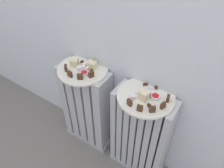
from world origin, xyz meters
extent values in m
cube|color=#B2B2B7|center=(-0.20, 0.28, 0.01)|extent=(0.34, 0.14, 0.03)
cube|color=#B2B2B7|center=(-0.34, 0.28, 0.33)|extent=(0.05, 0.14, 0.60)
cube|color=#B2B2B7|center=(-0.27, 0.28, 0.33)|extent=(0.05, 0.14, 0.60)
cube|color=#B2B2B7|center=(-0.20, 0.28, 0.33)|extent=(0.05, 0.14, 0.60)
cube|color=#B2B2B7|center=(-0.13, 0.28, 0.33)|extent=(0.05, 0.14, 0.60)
cube|color=#B2B2B7|center=(-0.06, 0.28, 0.33)|extent=(0.05, 0.14, 0.60)
cube|color=#B2B2B7|center=(0.20, 0.28, 0.01)|extent=(0.34, 0.14, 0.03)
cube|color=#B2B2B7|center=(0.05, 0.28, 0.33)|extent=(0.03, 0.14, 0.60)
cube|color=#B2B2B7|center=(0.09, 0.28, 0.33)|extent=(0.03, 0.14, 0.60)
cube|color=#B2B2B7|center=(0.14, 0.28, 0.33)|extent=(0.03, 0.14, 0.60)
cube|color=#B2B2B7|center=(0.18, 0.28, 0.33)|extent=(0.03, 0.14, 0.60)
cube|color=#B2B2B7|center=(0.22, 0.28, 0.33)|extent=(0.03, 0.14, 0.60)
cube|color=#B2B2B7|center=(0.26, 0.28, 0.33)|extent=(0.03, 0.14, 0.60)
cube|color=#B2B2B7|center=(0.31, 0.28, 0.33)|extent=(0.03, 0.14, 0.60)
cube|color=#B2B2B7|center=(0.35, 0.28, 0.33)|extent=(0.03, 0.14, 0.60)
cylinder|color=silver|center=(-0.20, 0.28, 0.64)|extent=(0.29, 0.29, 0.01)
cylinder|color=silver|center=(0.20, 0.28, 0.64)|extent=(0.29, 0.29, 0.01)
cube|color=#472B19|center=(-0.27, 0.22, 0.66)|extent=(0.03, 0.03, 0.03)
cube|color=#472B19|center=(-0.21, 0.19, 0.66)|extent=(0.03, 0.02, 0.03)
cube|color=#472B19|center=(-0.15, 0.20, 0.66)|extent=(0.03, 0.03, 0.03)
cube|color=#472B19|center=(-0.11, 0.25, 0.66)|extent=(0.02, 0.03, 0.03)
cube|color=beige|center=(-0.26, 0.28, 0.66)|extent=(0.05, 0.05, 0.04)
cube|color=beige|center=(-0.16, 0.32, 0.66)|extent=(0.05, 0.04, 0.04)
cube|color=white|center=(-0.20, 0.30, 0.65)|extent=(0.02, 0.02, 0.02)
cube|color=white|center=(-0.20, 0.28, 0.65)|extent=(0.03, 0.03, 0.02)
cube|color=white|center=(-0.21, 0.26, 0.65)|extent=(0.03, 0.03, 0.02)
cube|color=white|center=(-0.17, 0.28, 0.65)|extent=(0.02, 0.02, 0.02)
ellipsoid|color=#3D1E0F|center=(-0.14, 0.29, 0.65)|extent=(0.02, 0.03, 0.02)
ellipsoid|color=#3D1E0F|center=(-0.24, 0.32, 0.65)|extent=(0.02, 0.03, 0.01)
ellipsoid|color=#3D1E0F|center=(-0.18, 0.36, 0.65)|extent=(0.03, 0.02, 0.02)
cylinder|color=white|center=(-0.16, 0.24, 0.65)|extent=(0.04, 0.04, 0.02)
cylinder|color=red|center=(-0.16, 0.24, 0.66)|extent=(0.04, 0.04, 0.01)
cube|color=#472B19|center=(0.16, 0.18, 0.66)|extent=(0.03, 0.02, 0.03)
cube|color=#472B19|center=(0.22, 0.18, 0.66)|extent=(0.03, 0.02, 0.03)
cube|color=#472B19|center=(0.27, 0.20, 0.66)|extent=(0.03, 0.03, 0.03)
cube|color=#472B19|center=(0.30, 0.25, 0.66)|extent=(0.02, 0.03, 0.03)
cube|color=#472B19|center=(0.30, 0.31, 0.66)|extent=(0.02, 0.03, 0.03)
cube|color=beige|center=(0.20, 0.25, 0.67)|extent=(0.05, 0.04, 0.05)
cube|color=white|center=(0.21, 0.29, 0.66)|extent=(0.03, 0.03, 0.02)
cube|color=white|center=(0.15, 0.23, 0.65)|extent=(0.03, 0.03, 0.02)
cube|color=white|center=(0.18, 0.28, 0.66)|extent=(0.03, 0.03, 0.03)
ellipsoid|color=#3D1E0F|center=(0.25, 0.22, 0.65)|extent=(0.03, 0.03, 0.02)
ellipsoid|color=#3D1E0F|center=(0.16, 0.35, 0.65)|extent=(0.03, 0.03, 0.02)
ellipsoid|color=#3D1E0F|center=(0.22, 0.36, 0.65)|extent=(0.03, 0.03, 0.01)
cylinder|color=white|center=(0.25, 0.29, 0.65)|extent=(0.04, 0.04, 0.02)
cylinder|color=red|center=(0.25, 0.29, 0.66)|extent=(0.04, 0.04, 0.01)
cube|color=silver|center=(0.16, 0.29, 0.64)|extent=(0.05, 0.07, 0.00)
cube|color=silver|center=(0.20, 0.34, 0.64)|extent=(0.03, 0.03, 0.00)
camera|label=1|loc=(0.48, -0.45, 1.39)|focal=34.65mm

